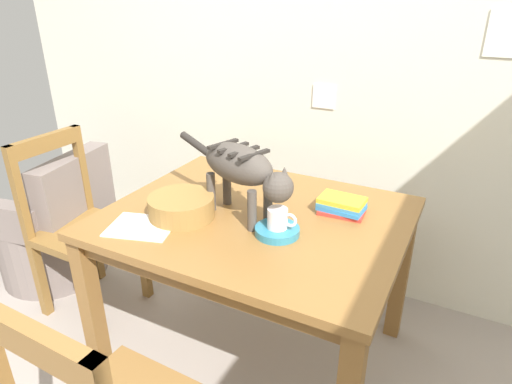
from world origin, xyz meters
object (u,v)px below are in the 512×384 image
(dining_table, at_px, (256,233))
(coffee_mug, at_px, (278,218))
(magazine, at_px, (142,227))
(wicker_armchair, at_px, (54,233))
(book_stack, at_px, (342,206))
(wooden_chair_far, at_px, (81,229))
(cat, at_px, (243,169))
(wicker_basket, at_px, (181,206))
(saucer_bowl, at_px, (277,231))

(dining_table, xyz_separation_m, coffee_mug, (0.15, -0.11, 0.16))
(coffee_mug, height_order, magazine, coffee_mug)
(wicker_armchair, bearing_deg, magazine, -118.50)
(book_stack, xyz_separation_m, wooden_chair_far, (-1.29, -0.25, -0.32))
(magazine, relative_size, wicker_armchair, 0.32)
(dining_table, relative_size, cat, 1.98)
(book_stack, bearing_deg, cat, -146.35)
(wicker_basket, bearing_deg, saucer_bowl, 6.57)
(dining_table, distance_m, cat, 0.31)
(book_stack, xyz_separation_m, wicker_basket, (-0.57, -0.33, 0.01))
(coffee_mug, distance_m, book_stack, 0.33)
(coffee_mug, bearing_deg, wicker_armchair, 174.35)
(magazine, distance_m, wicker_basket, 0.18)
(dining_table, bearing_deg, saucer_bowl, -37.14)
(dining_table, bearing_deg, magazine, -138.35)
(cat, bearing_deg, book_stack, 141.75)
(cat, bearing_deg, wooden_chair_far, -70.31)
(wooden_chair_far, bearing_deg, dining_table, 95.65)
(wicker_basket, relative_size, wooden_chair_far, 0.28)
(saucer_bowl, xyz_separation_m, wicker_basket, (-0.41, -0.05, 0.03))
(magazine, relative_size, book_stack, 1.29)
(dining_table, xyz_separation_m, saucer_bowl, (0.15, -0.11, 0.10))
(coffee_mug, xyz_separation_m, wicker_basket, (-0.41, -0.05, -0.02))
(saucer_bowl, height_order, wooden_chair_far, wooden_chair_far)
(wicker_basket, relative_size, wicker_armchair, 0.34)
(coffee_mug, height_order, wicker_armchair, coffee_mug)
(saucer_bowl, relative_size, coffee_mug, 1.45)
(dining_table, distance_m, wooden_chair_far, 1.01)
(wicker_basket, bearing_deg, dining_table, 31.73)
(saucer_bowl, height_order, coffee_mug, coffee_mug)
(coffee_mug, relative_size, wooden_chair_far, 0.12)
(coffee_mug, height_order, wicker_basket, coffee_mug)
(cat, bearing_deg, dining_table, 169.68)
(cat, height_order, book_stack, cat)
(cat, bearing_deg, magazine, -33.25)
(coffee_mug, bearing_deg, book_stack, 60.95)
(saucer_bowl, xyz_separation_m, book_stack, (0.16, 0.28, 0.02))
(magazine, xyz_separation_m, wicker_basket, (0.09, 0.15, 0.04))
(magazine, bearing_deg, wooden_chair_far, 143.74)
(cat, relative_size, saucer_bowl, 3.58)
(wooden_chair_far, bearing_deg, saucer_bowl, 89.35)
(saucer_bowl, bearing_deg, magazine, -158.54)
(cat, height_order, wooden_chair_far, cat)
(cat, bearing_deg, wicker_basket, -47.22)
(wooden_chair_far, relative_size, wicker_armchair, 1.22)
(cat, height_order, coffee_mug, cat)
(cat, distance_m, saucer_bowl, 0.27)
(dining_table, relative_size, wicker_basket, 4.51)
(dining_table, height_order, cat, cat)
(cat, xyz_separation_m, wicker_basket, (-0.23, -0.11, -0.17))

